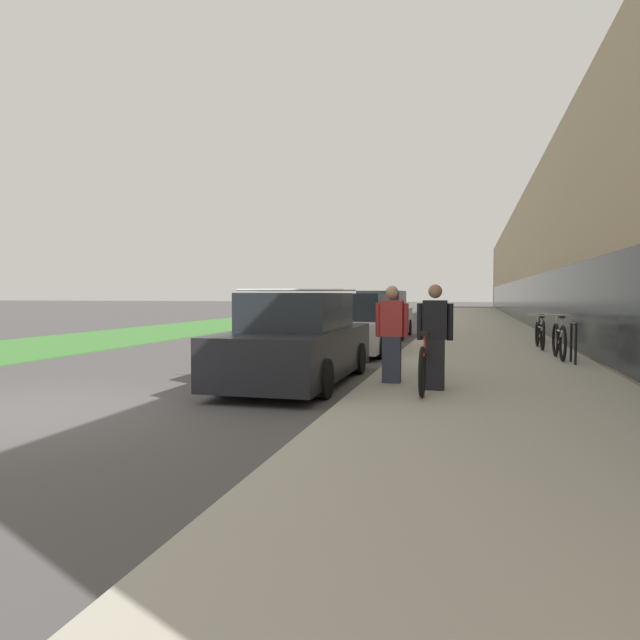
# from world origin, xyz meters

# --- Properties ---
(ground_plane) EXTENTS (220.00, 220.00, 0.00)m
(ground_plane) POSITION_xyz_m (0.00, 0.00, 0.00)
(ground_plane) COLOR #474444
(sidewalk_slab) EXTENTS (4.24, 70.00, 0.12)m
(sidewalk_slab) POSITION_xyz_m (5.93, 21.00, 0.06)
(sidewalk_slab) COLOR #A39E8E
(sidewalk_slab) RESTS_ON ground
(storefront_facade) EXTENTS (10.01, 70.00, 6.84)m
(storefront_facade) POSITION_xyz_m (13.09, 29.00, 3.41)
(storefront_facade) COLOR tan
(storefront_facade) RESTS_ON ground
(lawn_strip) EXTENTS (5.22, 70.00, 0.03)m
(lawn_strip) POSITION_xyz_m (-6.82, 25.00, 0.01)
(lawn_strip) COLOR #3D7533
(lawn_strip) RESTS_ON ground
(tandem_bicycle) EXTENTS (0.52, 2.90, 0.89)m
(tandem_bicycle) POSITION_xyz_m (4.86, 2.93, 0.51)
(tandem_bicycle) COLOR black
(tandem_bicycle) RESTS_ON sidewalk_slab
(person_rider) EXTENTS (0.53, 0.21, 1.57)m
(person_rider) POSITION_xyz_m (4.99, 2.55, 0.91)
(person_rider) COLOR black
(person_rider) RESTS_ON sidewalk_slab
(person_bystander) EXTENTS (0.53, 0.21, 1.56)m
(person_bystander) POSITION_xyz_m (4.28, 3.06, 0.91)
(person_bystander) COLOR #33384C
(person_bystander) RESTS_ON sidewalk_slab
(bike_rack_hoop) EXTENTS (0.05, 0.60, 0.84)m
(bike_rack_hoop) POSITION_xyz_m (7.56, 6.56, 0.64)
(bike_rack_hoop) COLOR black
(bike_rack_hoop) RESTS_ON sidewalk_slab
(cruiser_bike_nearest) EXTENTS (0.52, 1.81, 0.97)m
(cruiser_bike_nearest) POSITION_xyz_m (7.40, 7.39, 0.53)
(cruiser_bike_nearest) COLOR black
(cruiser_bike_nearest) RESTS_ON sidewalk_slab
(cruiser_bike_middle) EXTENTS (0.52, 1.82, 0.87)m
(cruiser_bike_middle) POSITION_xyz_m (7.28, 9.83, 0.49)
(cruiser_bike_middle) COLOR black
(cruiser_bike_middle) RESTS_ON sidewalk_slab
(cruiser_bike_farthest) EXTENTS (0.52, 1.77, 0.84)m
(cruiser_bike_farthest) POSITION_xyz_m (7.56, 12.18, 0.48)
(cruiser_bike_farthest) COLOR black
(cruiser_bike_farthest) RESTS_ON sidewalk_slab
(parked_sedan_curbside) EXTENTS (1.84, 4.58, 1.64)m
(parked_sedan_curbside) POSITION_xyz_m (2.59, 3.40, 0.71)
(parked_sedan_curbside) COLOR black
(parked_sedan_curbside) RESTS_ON ground
(vintage_roadster_curbside) EXTENTS (1.82, 4.27, 1.57)m
(vintage_roadster_curbside) POSITION_xyz_m (2.59, 8.66, 0.70)
(vintage_roadster_curbside) COLOR white
(vintage_roadster_curbside) RESTS_ON ground
(parked_sedan_far) EXTENTS (1.79, 4.51, 1.67)m
(parked_sedan_far) POSITION_xyz_m (2.46, 14.16, 0.75)
(parked_sedan_far) COLOR silver
(parked_sedan_far) RESTS_ON ground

